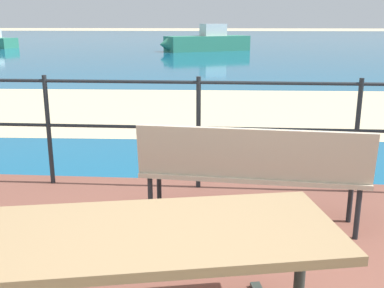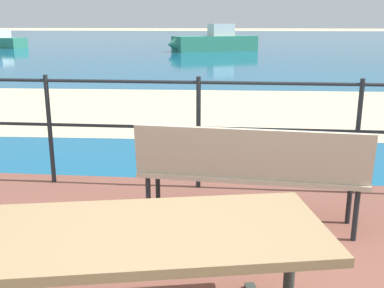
{
  "view_description": "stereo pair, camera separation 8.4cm",
  "coord_description": "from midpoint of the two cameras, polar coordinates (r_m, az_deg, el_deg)",
  "views": [
    {
      "loc": [
        0.27,
        -1.75,
        1.63
      ],
      "look_at": [
        -0.06,
        2.4,
        0.5
      ],
      "focal_mm": 41.9,
      "sensor_mm": 36.0,
      "label": 1
    },
    {
      "loc": [
        0.35,
        -1.75,
        1.63
      ],
      "look_at": [
        -0.06,
        2.4,
        0.5
      ],
      "focal_mm": 41.9,
      "sensor_mm": 36.0,
      "label": 2
    }
  ],
  "objects": [
    {
      "name": "sea_water",
      "position": [
        41.78,
        4.25,
        13.0
      ],
      "size": [
        90.0,
        90.0,
        0.01
      ],
      "primitive_type": "cube",
      "color": "#145B84",
      "rests_on": "ground"
    },
    {
      "name": "boat_near",
      "position": [
        26.43,
        1.75,
        12.85
      ],
      "size": [
        5.23,
        3.67,
        1.52
      ],
      "rotation": [
        0.0,
        0.0,
        3.66
      ],
      "color": "#338466",
      "rests_on": "sea_water"
    },
    {
      "name": "park_bench",
      "position": [
        3.45,
        6.95,
        -2.86
      ],
      "size": [
        1.77,
        0.56,
        0.83
      ],
      "rotation": [
        0.0,
        0.0,
        3.06
      ],
      "color": "#BCAD93",
      "rests_on": "patio_paving"
    },
    {
      "name": "railing_fence",
      "position": [
        4.25,
        0.26,
        3.26
      ],
      "size": [
        5.94,
        0.04,
        1.09
      ],
      "color": "#1E2328",
      "rests_on": "patio_paving"
    },
    {
      "name": "beach_strip",
      "position": [
        8.71,
        2.44,
        4.5
      ],
      "size": [
        54.14,
        6.75,
        0.01
      ],
      "primitive_type": "cube",
      "rotation": [
        0.0,
        0.0,
        0.04
      ],
      "color": "beige",
      "rests_on": "ground"
    },
    {
      "name": "picnic_table",
      "position": [
        1.96,
        -11.84,
        -15.56
      ],
      "size": [
        2.14,
        1.74,
        0.76
      ],
      "rotation": [
        0.0,
        0.0,
        0.21
      ],
      "color": "#8C704C",
      "rests_on": "patio_paving"
    }
  ]
}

